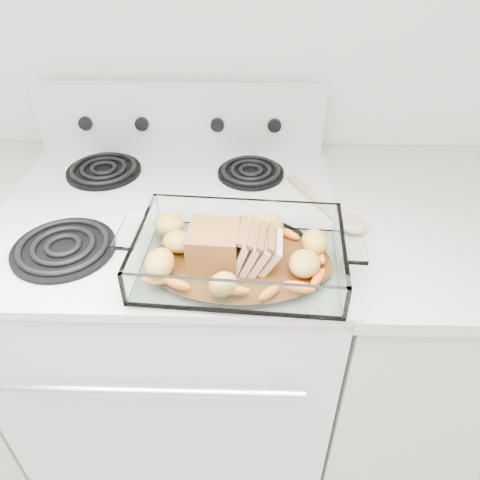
{
  "coord_description": "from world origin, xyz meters",
  "views": [
    {
      "loc": [
        0.19,
        0.76,
        1.54
      ],
      "look_at": [
        0.17,
        1.47,
        0.99
      ],
      "focal_mm": 35.0,
      "sensor_mm": 36.0,
      "label": 1
    }
  ],
  "objects_px": {
    "electric_range": "(183,337)",
    "baking_dish": "(240,258)",
    "counter_right": "(412,346)",
    "pork_roast": "(226,248)"
  },
  "relations": [
    {
      "from": "electric_range",
      "to": "baking_dish",
      "type": "relative_size",
      "value": 2.89
    },
    {
      "from": "counter_right",
      "to": "electric_range",
      "type": "bearing_deg",
      "value": 179.9
    },
    {
      "from": "counter_right",
      "to": "baking_dish",
      "type": "bearing_deg",
      "value": -157.02
    },
    {
      "from": "electric_range",
      "to": "pork_roast",
      "type": "xyz_separation_m",
      "value": [
        0.15,
        -0.21,
        0.51
      ]
    },
    {
      "from": "counter_right",
      "to": "pork_roast",
      "type": "xyz_separation_m",
      "value": [
        -0.52,
        -0.21,
        0.52
      ]
    },
    {
      "from": "electric_range",
      "to": "pork_roast",
      "type": "height_order",
      "value": "electric_range"
    },
    {
      "from": "pork_roast",
      "to": "electric_range",
      "type": "bearing_deg",
      "value": 136.72
    },
    {
      "from": "electric_range",
      "to": "counter_right",
      "type": "bearing_deg",
      "value": -0.1
    },
    {
      "from": "baking_dish",
      "to": "pork_roast",
      "type": "distance_m",
      "value": 0.04
    },
    {
      "from": "baking_dish",
      "to": "pork_roast",
      "type": "height_order",
      "value": "pork_roast"
    }
  ]
}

